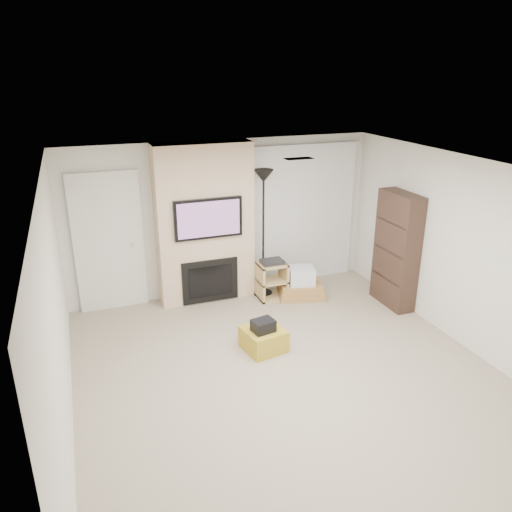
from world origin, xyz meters
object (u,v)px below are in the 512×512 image
object	(u,v)px
ottoman	(263,339)
floor_lamp	(263,198)
box_stack	(301,285)
bookshelf	(396,250)
av_stand	(272,278)

from	to	relation	value
ottoman	floor_lamp	size ratio (longest dim) A/B	0.24
floor_lamp	box_stack	bearing A→B (deg)	-26.32
ottoman	floor_lamp	distance (m)	2.28
floor_lamp	bookshelf	bearing A→B (deg)	-29.74
av_stand	box_stack	world-z (taller)	av_stand
floor_lamp	box_stack	world-z (taller)	floor_lamp
av_stand	bookshelf	xyz separation A→B (m)	(1.71, -0.85, 0.55)
box_stack	av_stand	bearing A→B (deg)	167.68
ottoman	av_stand	distance (m)	1.61
av_stand	box_stack	bearing A→B (deg)	-12.32
box_stack	bookshelf	distance (m)	1.61
floor_lamp	bookshelf	size ratio (longest dim) A/B	1.15
box_stack	bookshelf	bearing A→B (deg)	-31.22
av_stand	box_stack	xyz separation A→B (m)	(0.48, -0.10, -0.16)
av_stand	bookshelf	bearing A→B (deg)	-26.49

